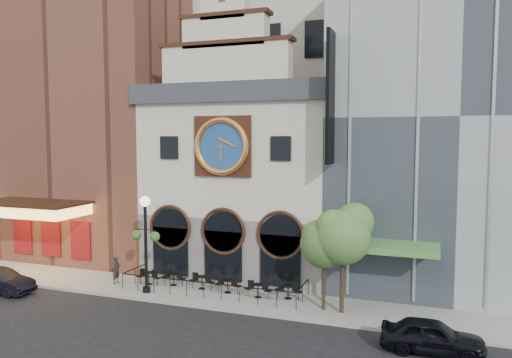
{
  "coord_description": "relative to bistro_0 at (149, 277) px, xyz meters",
  "views": [
    {
      "loc": [
        11.92,
        -23.22,
        9.07
      ],
      "look_at": [
        1.35,
        6.0,
        6.48
      ],
      "focal_mm": 35.0,
      "sensor_mm": 36.0,
      "label": 1
    }
  ],
  "objects": [
    {
      "name": "ground",
      "position": [
        4.31,
        -2.45,
        -0.61
      ],
      "size": [
        120.0,
        120.0,
        0.0
      ],
      "primitive_type": "plane",
      "color": "black",
      "rests_on": "ground"
    },
    {
      "name": "sidewalk",
      "position": [
        4.31,
        0.05,
        -0.54
      ],
      "size": [
        44.0,
        5.0,
        0.15
      ],
      "primitive_type": "cube",
      "color": "gray",
      "rests_on": "ground"
    },
    {
      "name": "clock_building",
      "position": [
        4.31,
        5.37,
        6.07
      ],
      "size": [
        12.6,
        8.78,
        18.65
      ],
      "color": "#605E5B",
      "rests_on": "ground"
    },
    {
      "name": "theater_building",
      "position": [
        -8.69,
        7.51,
        11.99
      ],
      "size": [
        14.0,
        15.6,
        25.0
      ],
      "color": "brown",
      "rests_on": "ground"
    },
    {
      "name": "retail_building",
      "position": [
        17.3,
        7.54,
        9.53
      ],
      "size": [
        14.0,
        14.4,
        20.0
      ],
      "color": "gray",
      "rests_on": "ground"
    },
    {
      "name": "office_tower",
      "position": [
        4.31,
        17.55,
        19.39
      ],
      "size": [
        20.0,
        16.0,
        40.0
      ],
      "primitive_type": "cube",
      "color": "beige",
      "rests_on": "ground"
    },
    {
      "name": "cafe_railing",
      "position": [
        4.31,
        0.05,
        -0.01
      ],
      "size": [
        10.6,
        2.6,
        0.9
      ],
      "primitive_type": null,
      "color": "black",
      "rests_on": "sidewalk"
    },
    {
      "name": "bistro_0",
      "position": [
        0.0,
        0.0,
        0.0
      ],
      "size": [
        1.58,
        0.68,
        0.9
      ],
      "color": "black",
      "rests_on": "sidewalk"
    },
    {
      "name": "bistro_1",
      "position": [
        1.51,
        0.37,
        0.0
      ],
      "size": [
        1.58,
        0.68,
        0.9
      ],
      "color": "black",
      "rests_on": "sidewalk"
    },
    {
      "name": "bistro_2",
      "position": [
        3.43,
        0.31,
        0.0
      ],
      "size": [
        1.58,
        0.68,
        0.9
      ],
      "color": "black",
      "rests_on": "sidewalk"
    },
    {
      "name": "bistro_3",
      "position": [
        5.15,
        0.16,
        0.0
      ],
      "size": [
        1.58,
        0.68,
        0.9
      ],
      "color": "black",
      "rests_on": "sidewalk"
    },
    {
      "name": "bistro_4",
      "position": [
        7.08,
        -0.06,
        0.0
      ],
      "size": [
        1.58,
        0.68,
        0.9
      ],
      "color": "black",
      "rests_on": "sidewalk"
    },
    {
      "name": "bistro_5",
      "position": [
        8.73,
        0.29,
        0.0
      ],
      "size": [
        1.58,
        0.68,
        0.9
      ],
      "color": "black",
      "rests_on": "sidewalk"
    },
    {
      "name": "car_right",
      "position": [
        16.29,
        -4.0,
        0.11
      ],
      "size": [
        4.29,
        1.81,
        1.45
      ],
      "primitive_type": "imported",
      "rotation": [
        0.0,
        0.0,
        1.6
      ],
      "color": "black",
      "rests_on": "ground"
    },
    {
      "name": "car_left",
      "position": [
        -7.52,
        -4.01,
        0.08
      ],
      "size": [
        4.25,
        1.58,
        1.39
      ],
      "primitive_type": "imported",
      "rotation": [
        0.0,
        0.0,
        1.6
      ],
      "color": "black",
      "rests_on": "ground"
    },
    {
      "name": "pedestrian",
      "position": [
        -2.01,
        -0.42,
        0.36
      ],
      "size": [
        0.4,
        0.61,
        1.64
      ],
      "primitive_type": "imported",
      "rotation": [
        0.0,
        0.0,
        1.55
      ],
      "color": "black",
      "rests_on": "sidewalk"
    },
    {
      "name": "lamppost",
      "position": [
        0.71,
        -1.37,
        3.0
      ],
      "size": [
        1.79,
        0.61,
        5.59
      ],
      "rotation": [
        0.0,
        0.0,
        0.01
      ],
      "color": "black",
      "rests_on": "sidewalk"
    },
    {
      "name": "tree_left",
      "position": [
        10.97,
        -0.66,
        3.17
      ],
      "size": [
        2.58,
        2.48,
        4.96
      ],
      "color": "#382619",
      "rests_on": "sidewalk"
    },
    {
      "name": "tree_right",
      "position": [
        11.95,
        -0.82,
        3.68
      ],
      "size": [
        2.93,
        2.82,
        5.65
      ],
      "color": "#382619",
      "rests_on": "sidewalk"
    }
  ]
}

